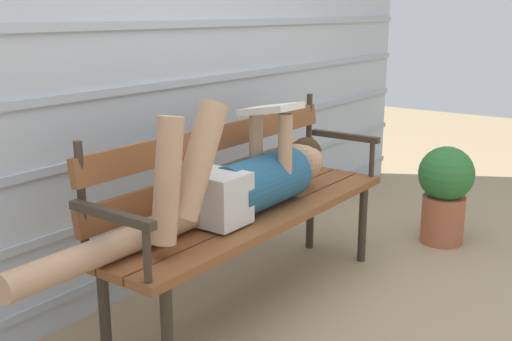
{
  "coord_description": "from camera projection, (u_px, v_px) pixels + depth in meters",
  "views": [
    {
      "loc": [
        -2.11,
        -1.42,
        1.32
      ],
      "look_at": [
        0.0,
        0.12,
        0.64
      ],
      "focal_mm": 43.05,
      "sensor_mm": 36.0,
      "label": 1
    }
  ],
  "objects": [
    {
      "name": "house_siding",
      "position": [
        160.0,
        55.0,
        2.9
      ],
      "size": [
        5.0,
        0.08,
        2.24
      ],
      "color": "#B2BCC6",
      "rests_on": "ground"
    },
    {
      "name": "ground_plane",
      "position": [
        278.0,
        310.0,
        2.79
      ],
      "size": [
        12.0,
        12.0,
        0.0
      ],
      "primitive_type": "plane",
      "color": "tan"
    },
    {
      "name": "potted_plant",
      "position": [
        445.0,
        190.0,
        3.54
      ],
      "size": [
        0.32,
        0.32,
        0.57
      ],
      "color": "#AD5B3D",
      "rests_on": "ground"
    },
    {
      "name": "reclining_person",
      "position": [
        240.0,
        182.0,
        2.62
      ],
      "size": [
        1.7,
        0.26,
        0.55
      ],
      "color": "#23567A"
    },
    {
      "name": "park_bench",
      "position": [
        244.0,
        197.0,
        2.77
      ],
      "size": [
        1.7,
        0.44,
        0.88
      ],
      "color": "brown",
      "rests_on": "ground"
    }
  ]
}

